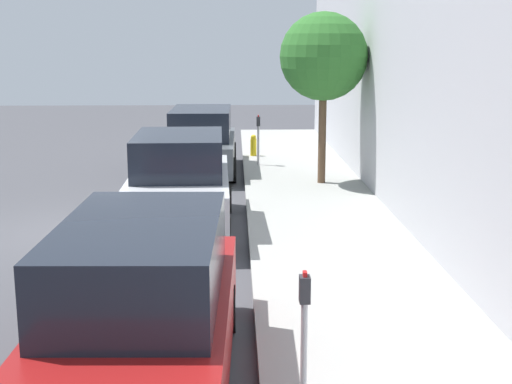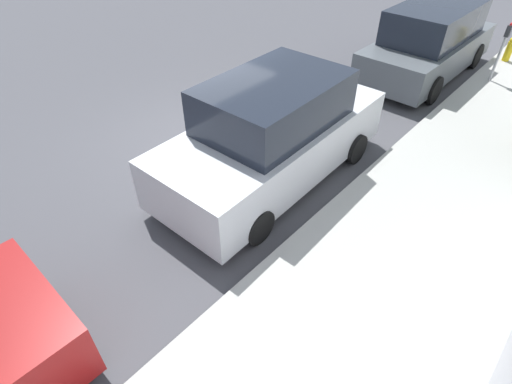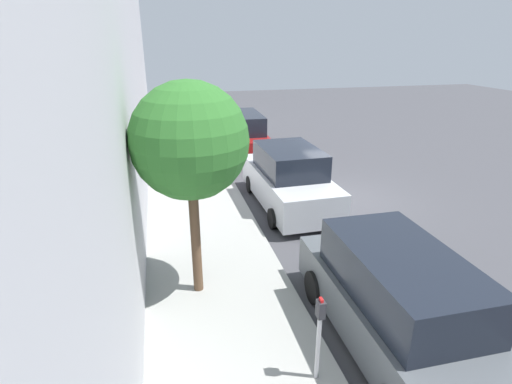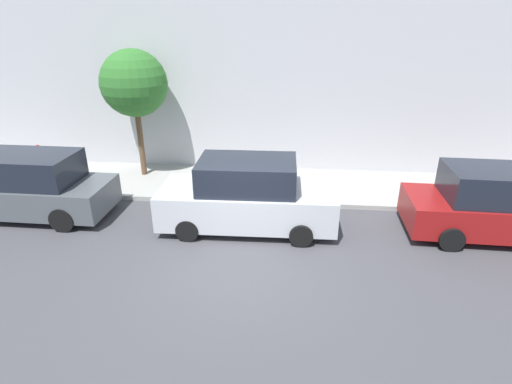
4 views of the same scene
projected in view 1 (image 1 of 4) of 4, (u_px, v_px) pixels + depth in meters
The scene contains 9 objects.
ground_plane at pixel (76, 232), 14.49m from camera, with size 60.00×60.00×0.00m, color #424247.
sidewalk at pixel (324, 226), 14.63m from camera, with size 3.14×32.00×0.15m.
parked_minivan_nearest at pixel (143, 308), 7.79m from camera, with size 2.03×4.95×1.90m.
parked_suv_second at pixel (180, 186), 14.41m from camera, with size 2.08×4.84×1.98m.
parked_minivan_third at pixel (202, 142), 20.84m from camera, with size 2.02×4.92×1.90m.
parking_meter_near at pixel (304, 319), 7.33m from camera, with size 0.11×0.15×1.34m.
parking_meter_far at pixel (258, 134), 21.37m from camera, with size 0.11×0.15×1.51m.
street_tree at pixel (324, 57), 18.14m from camera, with size 2.25×2.25×4.40m.
fire_hydrant at pixel (253, 145), 23.21m from camera, with size 0.20×0.20×0.69m.
Camera 1 is at (3.25, -14.12, 3.77)m, focal length 50.00 mm.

